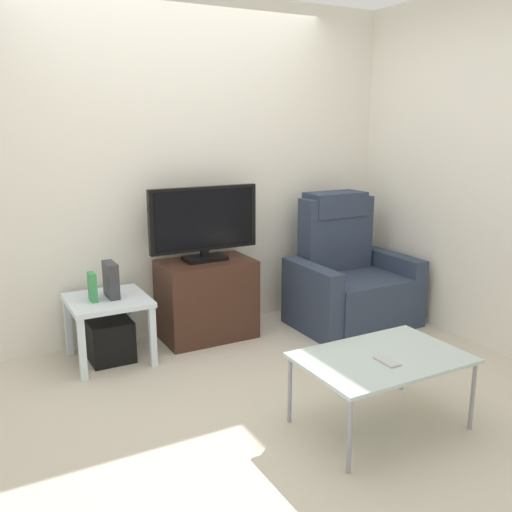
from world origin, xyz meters
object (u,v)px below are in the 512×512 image
Objects in this scene: subwoofer_box at (110,340)px; cell_phone at (387,361)px; recliner_armchair at (349,279)px; coffee_table at (382,361)px; book_upright at (92,287)px; game_console at (111,280)px; television at (204,222)px; side_table at (108,308)px; tv_stand at (207,299)px.

subwoofer_box is 2.00m from cell_phone.
coffee_table is at bearing -113.21° from recliner_armchair.
coffee_table is (1.19, -1.59, -0.17)m from book_upright.
game_console reaches higher than book_upright.
subwoofer_box is (-0.78, -0.10, -0.77)m from television.
television is at bearing 7.01° from side_table.
coffee_table is (-0.88, -1.43, 0.02)m from recliner_armchair.
game_console is at bearing -173.42° from television.
television is (0.00, 0.02, 0.61)m from tv_stand.
game_console is (0.04, 0.01, 0.20)m from side_table.
subwoofer_box is 0.43m from book_upright.
game_console is at bearing 121.99° from cell_phone.
coffee_table is (1.09, -1.61, 0.24)m from subwoofer_box.
side_table reaches higher than subwoofer_box.
game_console is (-0.75, -0.07, 0.28)m from tv_stand.
game_console reaches higher than side_table.
game_console is (0.04, 0.01, 0.44)m from subwoofer_box.
tv_stand is at bearing 5.65° from subwoofer_box.
recliner_armchair reaches higher than book_upright.
television is 1.81m from coffee_table.
recliner_armchair is at bearing -5.58° from game_console.
tv_stand reaches higher than side_table.
television is at bearing 100.09° from coffee_table.
side_table is at bearing -176.81° from recliner_armchair.
television reaches higher than cell_phone.
game_console is at bearing -174.85° from tv_stand.
subwoofer_box is 1.49× the size of book_upright.
television is at bearing 6.58° from game_console.
subwoofer_box is 0.33× the size of coffee_table.
television is 0.95m from side_table.
television is 1.10m from subwoofer_box.
recliner_armchair is 4.36× the size of game_console.
tv_stand is 3.58× the size of book_upright.
cell_phone is (1.06, -1.68, 0.27)m from subwoofer_box.
subwoofer_box is (0.00, -0.00, -0.24)m from side_table.
book_upright is at bearing -167.47° from game_console.
side_table is 1.82× the size of subwoofer_box.
cell_phone is (-0.03, -0.07, 0.03)m from coffee_table.
recliner_armchair is at bearing -4.39° from book_upright.
game_console is 1.65× the size of cell_phone.
recliner_armchair is at bearing -12.24° from tv_stand.
tv_stand is 1.21m from recliner_armchair.
cell_phone is (-0.91, -1.50, 0.05)m from recliner_armchair.
recliner_armchair is 2.08m from book_upright.
television is at bearing 99.51° from cell_phone.
side_table is at bearing 124.10° from coffee_table.
subwoofer_box is at bearing 11.31° from book_upright.
side_table is at bearing 135.00° from subwoofer_box.
recliner_armchair is 1.20× the size of coffee_table.
tv_stand reaches higher than cell_phone.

